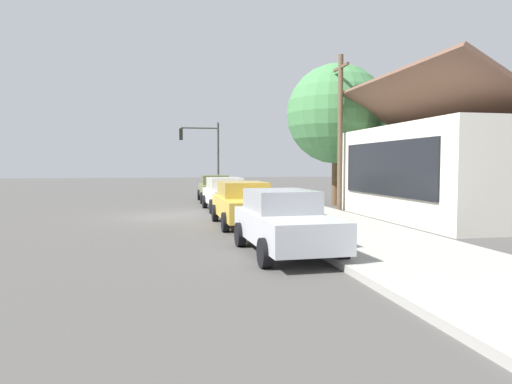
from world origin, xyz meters
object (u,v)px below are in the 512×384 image
(utility_pole_wooden, at_px, (340,130))
(fire_hydrant_red, at_px, (286,212))
(shade_tree, at_px, (336,114))
(car_mustard, at_px, (244,203))
(car_silver, at_px, (284,222))
(car_olive, at_px, (215,188))
(traffic_light_main, at_px, (203,147))
(car_ivory, at_px, (226,194))

(utility_pole_wooden, bearing_deg, fire_hydrant_red, -38.92)
(utility_pole_wooden, bearing_deg, shade_tree, 162.65)
(car_mustard, height_order, utility_pole_wooden, utility_pole_wooden)
(car_silver, bearing_deg, utility_pole_wooden, 149.67)
(car_olive, bearing_deg, traffic_light_main, -175.66)
(shade_tree, distance_m, utility_pole_wooden, 3.09)
(utility_pole_wooden, relative_size, fire_hydrant_red, 10.56)
(car_olive, bearing_deg, car_ivory, 0.32)
(car_mustard, height_order, traffic_light_main, traffic_light_main)
(traffic_light_main, xyz_separation_m, fire_hydrant_red, (16.54, 1.66, -2.99))
(fire_hydrant_red, bearing_deg, utility_pole_wooden, 141.08)
(traffic_light_main, bearing_deg, utility_pole_wooden, 26.04)
(car_silver, xyz_separation_m, traffic_light_main, (-21.66, -0.25, 2.68))
(traffic_light_main, bearing_deg, car_mustard, 0.66)
(car_ivory, xyz_separation_m, fire_hydrant_red, (6.23, 1.41, -0.32))
(car_ivory, distance_m, car_mustard, 5.75)
(car_olive, xyz_separation_m, fire_hydrant_red, (11.67, 1.36, -0.32))
(car_ivory, height_order, shade_tree, shade_tree)
(car_mustard, relative_size, fire_hydrant_red, 6.79)
(shade_tree, relative_size, traffic_light_main, 1.48)
(traffic_light_main, distance_m, utility_pole_wooden, 12.90)
(car_silver, bearing_deg, car_olive, 177.73)
(car_ivory, bearing_deg, shade_tree, 101.29)
(shade_tree, relative_size, fire_hydrant_red, 10.83)
(car_ivory, distance_m, fire_hydrant_red, 6.39)
(car_mustard, distance_m, car_silver, 5.60)
(shade_tree, bearing_deg, traffic_light_main, -143.48)
(car_silver, relative_size, shade_tree, 0.58)
(car_ivory, height_order, fire_hydrant_red, car_ivory)
(car_olive, height_order, utility_pole_wooden, utility_pole_wooden)
(car_olive, xyz_separation_m, car_mustard, (11.20, -0.11, 0.00))
(traffic_light_main, bearing_deg, car_ivory, 1.39)
(car_olive, relative_size, car_mustard, 0.93)
(car_silver, xyz_separation_m, utility_pole_wooden, (-10.08, 5.41, 3.11))
(car_mustard, xyz_separation_m, fire_hydrant_red, (0.47, 1.47, -0.32))
(car_mustard, bearing_deg, car_ivory, 178.91)
(car_olive, height_order, car_mustard, same)
(car_mustard, relative_size, shade_tree, 0.63)
(car_ivory, distance_m, shade_tree, 7.68)
(car_olive, xyz_separation_m, traffic_light_main, (-4.86, -0.30, 2.68))
(utility_pole_wooden, height_order, fire_hydrant_red, utility_pole_wooden)
(fire_hydrant_red, bearing_deg, car_mustard, -107.79)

